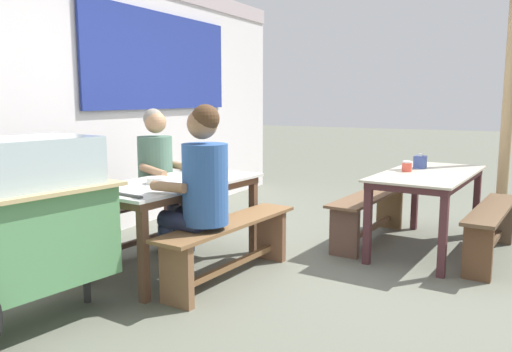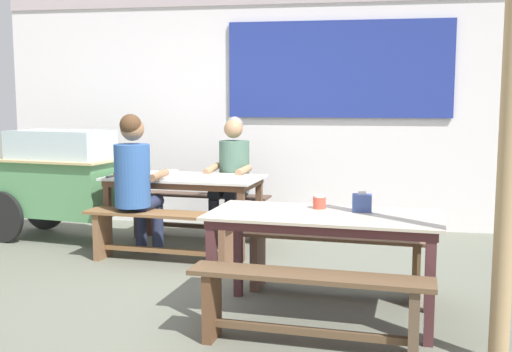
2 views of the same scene
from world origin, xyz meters
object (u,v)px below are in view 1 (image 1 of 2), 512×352
bench_near_back (369,210)px  soup_bowl (158,180)px  bench_near_front (491,225)px  wooden_support_post (508,110)px  bench_far_back (129,224)px  bench_far_front (230,241)px  food_cart (5,221)px  person_center_facing (160,170)px  tissue_box (420,162)px  person_left_back_turned (199,186)px  condiment_jar (407,166)px  dining_table_near (428,180)px  dining_table_far (175,190)px

bench_near_back → soup_bowl: (-1.69, 1.25, 0.45)m
bench_near_front → wooden_support_post: size_ratio=0.58×
bench_far_back → bench_far_front: same height
food_cart → person_center_facing: (1.79, 0.26, 0.06)m
person_center_facing → tissue_box: size_ratio=9.22×
soup_bowl → wooden_support_post: 3.61m
person_left_back_turned → wooden_support_post: bearing=-33.3°
tissue_box → wooden_support_post: 1.16m
bench_near_front → condiment_jar: 0.87m
food_cart → person_center_facing: 1.81m
bench_near_front → wooden_support_post: bearing=-1.7°
bench_far_back → food_cart: food_cart is taller
tissue_box → bench_far_back: bearing=127.8°
person_center_facing → person_left_back_turned: bearing=-128.1°
bench_near_front → food_cart: bearing=138.9°
bench_far_back → bench_far_front: size_ratio=0.98×
bench_far_back → bench_far_front: 1.10m
food_cart → soup_bowl: (1.25, -0.14, 0.07)m
dining_table_near → tissue_box: (0.25, 0.12, 0.14)m
dining_table_near → wooden_support_post: (1.03, -0.58, 0.62)m
bench_far_back → dining_table_far: bearing=-95.5°
dining_table_far → bench_near_front: size_ratio=1.07×
bench_near_front → wooden_support_post: (1.08, -0.03, 0.96)m
bench_far_front → person_center_facing: 1.17m
food_cart → condiment_jar: food_cart is taller
person_center_facing → condiment_jar: (1.06, -2.01, 0.04)m
soup_bowl → food_cart: bearing=173.7°
dining_table_far → dining_table_near: bearing=-49.6°
bench_far_front → condiment_jar: condiment_jar is taller
bench_far_back → bench_near_front: bearing=-64.1°
dining_table_near → soup_bowl: (-1.64, 1.79, 0.10)m
bench_near_front → condiment_jar: condiment_jar is taller
dining_table_near → person_left_back_turned: bearing=144.7°
dining_table_far → bench_near_back: (1.54, -1.20, -0.35)m
bench_near_back → soup_bowl: size_ratio=8.51×
dining_table_near → condiment_jar: 0.23m
person_left_back_turned → soup_bowl: 0.54m
person_center_facing → soup_bowl: person_center_facing is taller
bench_far_front → tissue_box: (1.79, -1.07, 0.48)m
tissue_box → person_center_facing: bearing=123.1°
bench_near_back → person_center_facing: size_ratio=1.14×
soup_bowl → dining_table_far: bearing=-17.0°
bench_near_front → person_left_back_turned: size_ratio=1.09×
dining_table_far → wooden_support_post: wooden_support_post is taller
person_left_back_turned → tissue_box: (2.06, -1.16, 0.01)m
dining_table_far → food_cart: (-1.41, 0.19, 0.03)m
dining_table_near → wooden_support_post: wooden_support_post is taller
condiment_jar → bench_near_front: bearing=-90.3°
bench_far_back → bench_near_back: (1.48, -1.75, 0.01)m
food_cart → bench_near_front: bearing=-41.1°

